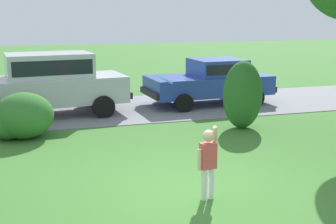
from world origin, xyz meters
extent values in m
plane|color=#3D752D|center=(0.00, 0.00, 0.00)|extent=(80.00, 80.00, 0.00)
cube|color=slate|center=(0.00, 7.06, 0.01)|extent=(28.00, 4.40, 0.02)
ellipsoid|color=#33702B|center=(-2.80, 4.33, 0.58)|extent=(1.46, 1.33, 1.17)
ellipsoid|color=#33702B|center=(-3.18, 4.36, 0.47)|extent=(1.04, 1.04, 0.94)
ellipsoid|color=#286023|center=(2.90, 3.71, 0.92)|extent=(1.09, 0.97, 1.85)
cube|color=#28429E|center=(3.25, 7.08, 0.68)|extent=(4.31, 2.10, 0.64)
cube|color=#28429E|center=(3.57, 7.10, 1.28)|extent=(1.78, 1.72, 0.56)
cube|color=black|center=(3.57, 7.10, 1.28)|extent=(1.65, 1.73, 0.34)
cylinder|color=black|center=(2.01, 6.05, 0.30)|extent=(0.61, 0.26, 0.60)
cylinder|color=black|center=(1.89, 7.93, 0.30)|extent=(0.61, 0.26, 0.60)
cylinder|color=black|center=(4.61, 6.22, 0.30)|extent=(0.61, 0.26, 0.60)
cylinder|color=black|center=(4.49, 8.10, 0.30)|extent=(0.61, 0.26, 0.60)
cube|color=black|center=(1.12, 6.94, 0.52)|extent=(0.23, 1.75, 0.20)
cube|color=black|center=(5.39, 7.21, 0.52)|extent=(0.23, 1.75, 0.20)
cube|color=silver|center=(-2.04, 6.79, 0.80)|extent=(4.67, 2.30, 0.80)
cube|color=silver|center=(-2.04, 6.79, 1.56)|extent=(2.63, 1.87, 0.72)
cube|color=black|center=(-2.04, 6.79, 1.56)|extent=(2.43, 1.87, 0.43)
cylinder|color=black|center=(-3.33, 5.71, 0.34)|extent=(0.70, 0.29, 0.68)
cylinder|color=black|center=(-3.53, 7.58, 0.34)|extent=(0.70, 0.29, 0.68)
cylinder|color=black|center=(-0.56, 6.00, 0.34)|extent=(0.70, 0.29, 0.68)
cylinder|color=black|center=(-0.75, 7.87, 0.34)|extent=(0.70, 0.29, 0.68)
cube|color=black|center=(0.24, 7.02, 0.60)|extent=(0.30, 1.75, 0.20)
cylinder|color=white|center=(0.13, -0.58, 0.28)|extent=(0.10, 0.10, 0.55)
cylinder|color=white|center=(0.26, -0.56, 0.28)|extent=(0.10, 0.10, 0.55)
cube|color=#DB4C4C|center=(0.19, -0.57, 0.77)|extent=(0.28, 0.20, 0.44)
sphere|color=beige|center=(0.19, -0.57, 1.11)|extent=(0.20, 0.20, 0.20)
cylinder|color=beige|center=(0.35, -0.50, 1.09)|extent=(0.18, 0.26, 0.39)
cylinder|color=beige|center=(0.04, -0.60, 0.72)|extent=(0.07, 0.07, 0.36)
cylinder|color=#337FDB|center=(-0.31, 0.19, 1.95)|extent=(0.26, 0.28, 0.17)
cylinder|color=orange|center=(-0.31, 0.19, 1.96)|extent=(0.15, 0.15, 0.10)
camera|label=1|loc=(-2.50, -7.23, 3.08)|focal=48.17mm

